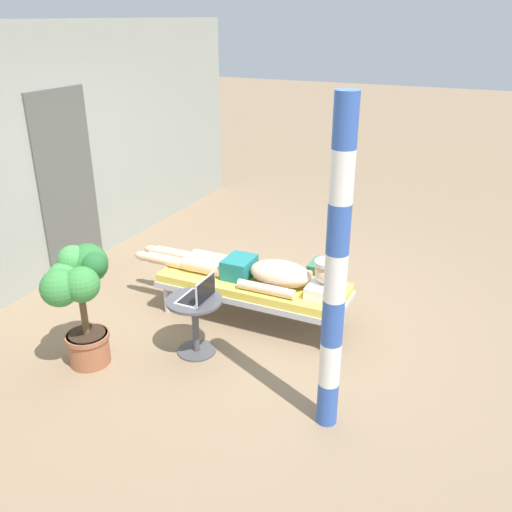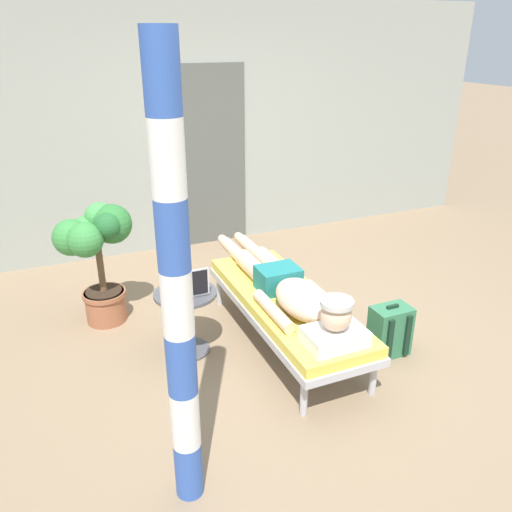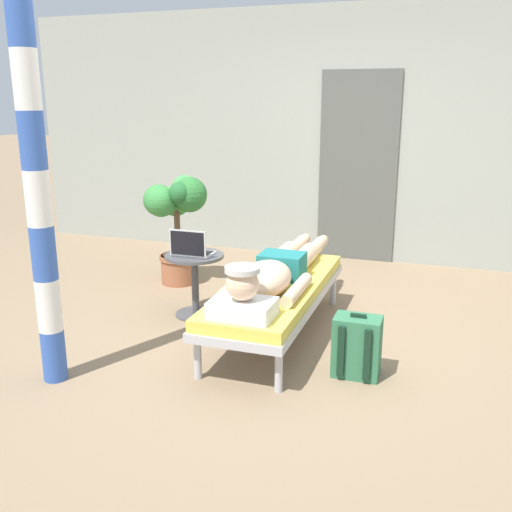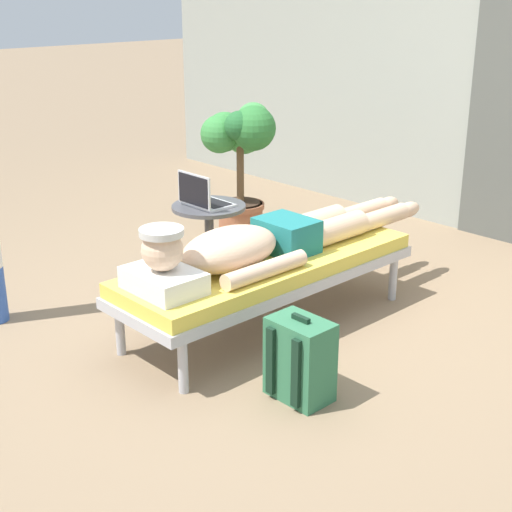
% 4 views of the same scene
% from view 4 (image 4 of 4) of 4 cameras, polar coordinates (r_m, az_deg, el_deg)
% --- Properties ---
extents(ground_plane, '(40.00, 40.00, 0.00)m').
position_cam_4_polar(ground_plane, '(4.28, 1.12, -5.54)').
color(ground_plane, '#8C7256').
extents(house_wall_back, '(7.60, 0.20, 2.70)m').
position_cam_4_polar(house_wall_back, '(5.93, 19.06, 14.19)').
color(house_wall_back, '#999E93').
rests_on(house_wall_back, ground).
extents(lounge_chair, '(0.64, 1.85, 0.42)m').
position_cam_4_polar(lounge_chair, '(4.19, 0.91, -1.01)').
color(lounge_chair, '#B7B7BC').
rests_on(lounge_chair, ground).
extents(person_reclining, '(0.53, 2.17, 0.33)m').
position_cam_4_polar(person_reclining, '(4.09, 0.40, 1.08)').
color(person_reclining, white).
rests_on(person_reclining, lounge_chair).
extents(side_table, '(0.48, 0.48, 0.52)m').
position_cam_4_polar(side_table, '(4.84, -3.63, 2.04)').
color(side_table, '#4C4C51').
rests_on(side_table, ground).
extents(laptop, '(0.31, 0.24, 0.23)m').
position_cam_4_polar(laptop, '(4.74, -4.16, 4.50)').
color(laptop, silver).
rests_on(laptop, side_table).
extents(backpack, '(0.30, 0.26, 0.42)m').
position_cam_4_polar(backpack, '(3.53, 3.46, -7.99)').
color(backpack, '#33724C').
rests_on(backpack, ground).
extents(potted_plant, '(0.65, 0.50, 1.05)m').
position_cam_4_polar(potted_plant, '(5.62, -1.29, 8.20)').
color(potted_plant, '#9E5B3D').
rests_on(potted_plant, ground).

